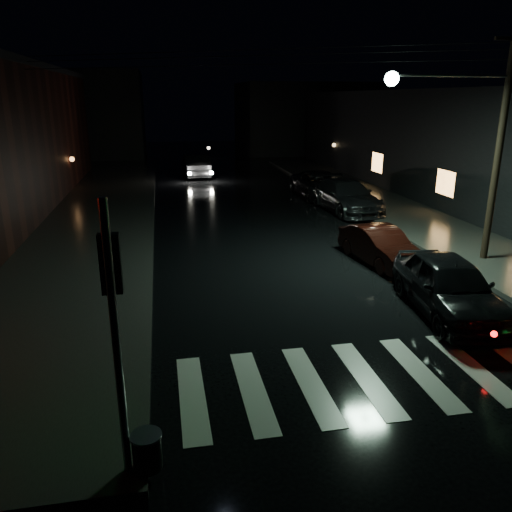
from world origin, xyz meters
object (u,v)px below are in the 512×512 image
parked_car_a (449,286)px  oncoming_car (196,165)px  parked_car_d (320,185)px  parked_car_c (346,196)px  parked_car_b (380,246)px

parked_car_a → oncoming_car: oncoming_car is taller
parked_car_d → oncoming_car: oncoming_car is taller
parked_car_a → parked_car_c: bearing=88.9°
parked_car_b → parked_car_d: parked_car_d is taller
oncoming_car → parked_car_a: bearing=98.6°
parked_car_a → oncoming_car: (-4.82, 25.71, 0.03)m
parked_car_a → parked_car_d: size_ratio=0.86×
parked_car_c → parked_car_d: 3.81m
parked_car_c → parked_car_b: bearing=-106.5°
parked_car_d → oncoming_car: (-6.49, 9.36, 0.08)m
parked_car_b → parked_car_d: 12.13m
parked_car_c → parked_car_a: bearing=-102.3°
parked_car_c → parked_car_d: bearing=87.9°
parked_car_a → parked_car_c: (1.80, 12.54, 0.01)m
parked_car_b → parked_car_d: (1.66, 12.02, 0.10)m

